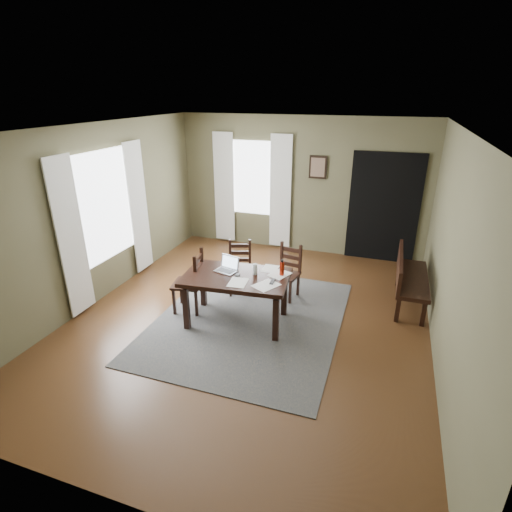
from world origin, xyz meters
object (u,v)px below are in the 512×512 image
at_px(dining_table, 236,281).
at_px(bench, 408,275).
at_px(chair_back_right, 287,272).
at_px(chair_back_left, 240,268).
at_px(laptop, 228,267).
at_px(water_bottle, 282,268).
at_px(chair_end, 191,282).

bearing_deg(dining_table, bench, 24.99).
bearing_deg(chair_back_right, dining_table, -105.86).
xyz_separation_m(chair_back_left, laptop, (0.12, -0.78, 0.37)).
xyz_separation_m(laptop, water_bottle, (0.77, 0.10, 0.05)).
bearing_deg(bench, chair_back_left, 100.15).
xyz_separation_m(chair_back_right, water_bottle, (0.11, -0.76, 0.42)).
height_order(chair_back_left, water_bottle, water_bottle).
relative_size(chair_end, water_bottle, 4.21).
height_order(chair_back_left, chair_back_right, chair_back_right).
bearing_deg(laptop, chair_end, -162.66).
bearing_deg(dining_table, water_bottle, 14.73).
height_order(bench, laptop, laptop).
height_order(dining_table, chair_back_left, chair_back_left).
height_order(chair_back_right, water_bottle, water_bottle).
xyz_separation_m(dining_table, chair_end, (-0.77, 0.08, -0.18)).
relative_size(dining_table, laptop, 4.45).
xyz_separation_m(chair_end, water_bottle, (1.36, 0.14, 0.37)).
bearing_deg(chair_back_right, water_bottle, -71.23).
height_order(dining_table, water_bottle, water_bottle).
relative_size(chair_back_right, bench, 0.61).
distance_m(dining_table, bench, 2.68).
xyz_separation_m(chair_end, laptop, (0.59, 0.04, 0.32)).
xyz_separation_m(bench, laptop, (-2.48, -1.25, 0.31)).
distance_m(laptop, water_bottle, 0.78).
bearing_deg(chair_back_right, chair_back_left, -164.00).
xyz_separation_m(chair_back_right, laptop, (-0.66, -0.86, 0.36)).
distance_m(chair_back_left, water_bottle, 1.20).
bearing_deg(dining_table, laptop, 139.78).
bearing_deg(water_bottle, chair_end, -174.18).
distance_m(chair_end, chair_back_right, 1.54).
bearing_deg(chair_back_left, laptop, -100.99).
bearing_deg(chair_back_left, dining_table, -91.47).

